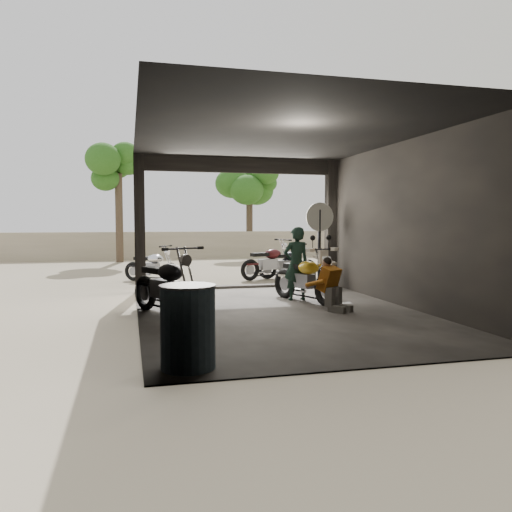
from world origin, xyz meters
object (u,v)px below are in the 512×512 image
outside_bike_b (269,259)px  sign_post (320,232)px  main_bike (305,275)px  left_bike (166,281)px  outside_bike_a (152,263)px  outside_bike_c (288,261)px  helmet (325,261)px  stool (324,270)px  oil_drum (188,328)px  rider (296,264)px  mechanic (334,286)px

outside_bike_b → sign_post: sign_post is taller
main_bike → left_bike: size_ratio=0.95×
left_bike → sign_post: (3.91, 2.65, 0.79)m
outside_bike_a → outside_bike_b: (3.30, -0.24, 0.07)m
left_bike → sign_post: bearing=5.7°
outside_bike_c → helmet: bearing=-174.2°
stool → oil_drum: size_ratio=0.56×
stool → helmet: (0.03, -0.01, 0.23)m
stool → helmet: helmet is taller
rider → stool: bearing=-135.5°
helmet → rider: bearing=-117.8°
outside_bike_c → helmet: size_ratio=4.58×
outside_bike_c → oil_drum: size_ratio=1.61×
stool → sign_post: sign_post is taller
outside_bike_c → rider: (-1.08, -3.93, 0.26)m
outside_bike_b → sign_post: 2.48m
oil_drum → left_bike: bearing=90.0°
helmet → oil_drum: size_ratio=0.35×
left_bike → outside_bike_b: 5.89m
left_bike → stool: bearing=4.1°
mechanic → outside_bike_b: bearing=57.0°
mechanic → sign_post: (0.91, 3.03, 0.93)m
outside_bike_b → mechanic: outside_bike_b is taller
outside_bike_b → sign_post: size_ratio=0.80×
main_bike → sign_post: (1.07, 1.90, 0.83)m
sign_post → main_bike: bearing=-120.3°
outside_bike_a → left_bike: bearing=-146.8°
left_bike → mechanic: (3.00, -0.38, -0.14)m
stool → helmet: size_ratio=1.60×
outside_bike_c → left_bike: bearing=143.5°
mechanic → oil_drum: 4.19m
stool → outside_bike_b: bearing=107.3°
outside_bike_b → stool: (0.73, -2.35, -0.11)m
helmet → sign_post: size_ratio=0.16×
main_bike → rider: 0.34m
mechanic → sign_post: sign_post is taller
outside_bike_b → rider: size_ratio=1.10×
main_bike → mechanic: size_ratio=1.79×
mechanic → rider: bearing=69.9°
outside_bike_a → helmet: (4.05, -2.60, 0.18)m
stool → outside_bike_c: bearing=93.8°
mechanic → left_bike: bearing=142.7°
helmet → outside_bike_b: bearing=119.9°
mechanic → helmet: (1.03, 2.92, 0.20)m
outside_bike_b → oil_drum: size_ratio=1.78×
outside_bike_a → main_bike: bearing=-114.0°
main_bike → outside_bike_a: bearing=102.3°
stool → sign_post: bearing=132.0°
helmet → outside_bike_c: bearing=106.5°
rider → left_bike: bearing=13.8°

